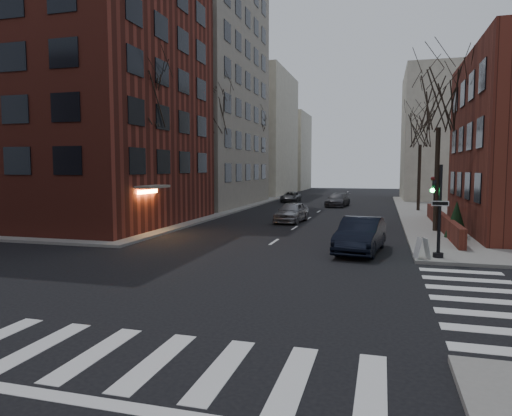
{
  "coord_description": "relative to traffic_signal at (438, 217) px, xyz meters",
  "views": [
    {
      "loc": [
        5.6,
        -11.86,
        4.01
      ],
      "look_at": [
        -0.5,
        10.12,
        2.0
      ],
      "focal_mm": 32.0,
      "sensor_mm": 36.0,
      "label": 1
    }
  ],
  "objects": [
    {
      "name": "car_lane_gray",
      "position": [
        -6.78,
        26.99,
        -1.22
      ],
      "size": [
        2.51,
        4.96,
        1.38
      ],
      "primitive_type": "imported",
      "rotation": [
        0.0,
        0.0,
        -0.13
      ],
      "color": "#38383C",
      "rests_on": "ground"
    },
    {
      "name": "tree_left_c",
      "position": [
        -16.74,
        31.01,
        6.12
      ],
      "size": [
        3.96,
        3.96,
        9.72
      ],
      "color": "#2D231C",
      "rests_on": "sidewalk_far_left"
    },
    {
      "name": "sidewalk_far_left",
      "position": [
        -36.94,
        21.01,
        -1.83
      ],
      "size": [
        44.0,
        44.0,
        0.15
      ],
      "primitive_type": "cube",
      "color": "gray",
      "rests_on": "ground"
    },
    {
      "name": "building_distant_lb",
      "position": [
        -20.94,
        63.01,
        5.09
      ],
      "size": [
        10.0,
        12.0,
        14.0
      ],
      "primitive_type": "cube",
      "color": "beige",
      "rests_on": "ground"
    },
    {
      "name": "sandwich_board",
      "position": [
        -0.64,
        -0.49,
        -1.3
      ],
      "size": [
        0.55,
        0.66,
        0.91
      ],
      "primitive_type": "cube",
      "rotation": [
        0.0,
        0.0,
        0.29
      ],
      "color": "silver",
      "rests_on": "sidewalk_far_right"
    },
    {
      "name": "evergreen_shrub",
      "position": [
        1.68,
        6.37,
        -0.73
      ],
      "size": [
        1.31,
        1.31,
        2.05
      ],
      "primitive_type": "cone",
      "rotation": [
        0.0,
        0.0,
        0.07
      ],
      "color": "black",
      "rests_on": "sidewalk_far_right"
    },
    {
      "name": "car_lane_silver",
      "position": [
        -8.75,
        12.13,
        -1.15
      ],
      "size": [
        2.2,
        4.58,
        1.51
      ],
      "primitive_type": "imported",
      "rotation": [
        0.0,
        0.0,
        -0.1
      ],
      "color": "#96959A",
      "rests_on": "ground"
    },
    {
      "name": "parked_sedan",
      "position": [
        -3.27,
        1.14,
        -1.08
      ],
      "size": [
        2.39,
        5.21,
        1.66
      ],
      "primitive_type": "imported",
      "rotation": [
        0.0,
        0.0,
        -0.13
      ],
      "color": "black",
      "rests_on": "ground"
    },
    {
      "name": "traffic_signal",
      "position": [
        0.0,
        0.0,
        0.0
      ],
      "size": [
        0.76,
        0.44,
        4.0
      ],
      "color": "black",
      "rests_on": "sidewalk_far_right"
    },
    {
      "name": "tree_right_a",
      "position": [
        0.86,
        9.01,
        6.12
      ],
      "size": [
        3.96,
        3.96,
        9.72
      ],
      "color": "#2D231C",
      "rests_on": "sidewalk_far_right"
    },
    {
      "name": "building_left_tan",
      "position": [
        -24.94,
        25.01,
        12.09
      ],
      "size": [
        18.0,
        18.0,
        28.0
      ],
      "primitive_type": "cube",
      "color": "gray",
      "rests_on": "ground"
    },
    {
      "name": "streetlamp_far",
      "position": [
        -16.14,
        33.01,
        2.33
      ],
      "size": [
        0.36,
        0.36,
        6.28
      ],
      "color": "black",
      "rests_on": "sidewalk_far_left"
    },
    {
      "name": "streetlamp_near",
      "position": [
        -16.14,
        13.01,
        2.33
      ],
      "size": [
        0.36,
        0.36,
        6.28
      ],
      "color": "black",
      "rests_on": "sidewalk_far_left"
    },
    {
      "name": "building_distant_ra",
      "position": [
        7.06,
        41.01,
        6.09
      ],
      "size": [
        14.0,
        14.0,
        16.0
      ],
      "primitive_type": "cube",
      "color": "beige",
      "rests_on": "ground"
    },
    {
      "name": "tree_left_a",
      "position": [
        -16.74,
        5.01,
        6.56
      ],
      "size": [
        4.18,
        4.18,
        10.26
      ],
      "color": "#2D231C",
      "rests_on": "sidewalk_far_left"
    },
    {
      "name": "tree_left_b",
      "position": [
        -16.74,
        17.01,
        7.0
      ],
      "size": [
        4.4,
        4.4,
        10.8
      ],
      "color": "#2D231C",
      "rests_on": "sidewalk_far_left"
    },
    {
      "name": "building_distant_la",
      "position": [
        -22.94,
        46.01,
        7.09
      ],
      "size": [
        14.0,
        16.0,
        18.0
      ],
      "primitive_type": "cube",
      "color": "beige",
      "rests_on": "ground"
    },
    {
      "name": "tree_right_b",
      "position": [
        0.86,
        23.01,
        5.68
      ],
      "size": [
        3.74,
        3.74,
        9.18
      ],
      "color": "#2D231C",
      "rests_on": "sidewalk_far_right"
    },
    {
      "name": "low_wall_right",
      "position": [
        1.36,
        10.01,
        -1.26
      ],
      "size": [
        0.35,
        16.0,
        1.0
      ],
      "primitive_type": "cube",
      "color": "maroon",
      "rests_on": "sidewalk_far_right"
    },
    {
      "name": "building_left_brick",
      "position": [
        -23.44,
        7.51,
        7.09
      ],
      "size": [
        15.0,
        15.0,
        18.0
      ],
      "primitive_type": "cube",
      "color": "maroon",
      "rests_on": "ground"
    },
    {
      "name": "car_lane_far",
      "position": [
        -12.75,
        32.07,
        -1.31
      ],
      "size": [
        2.04,
        4.31,
        1.19
      ],
      "primitive_type": "imported",
      "rotation": [
        0.0,
        0.0,
        0.02
      ],
      "color": "#404145",
      "rests_on": "ground"
    },
    {
      "name": "ground",
      "position": [
        -7.94,
        -8.99,
        -1.91
      ],
      "size": [
        160.0,
        160.0,
        0.0
      ],
      "primitive_type": "plane",
      "color": "black",
      "rests_on": "ground"
    }
  ]
}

